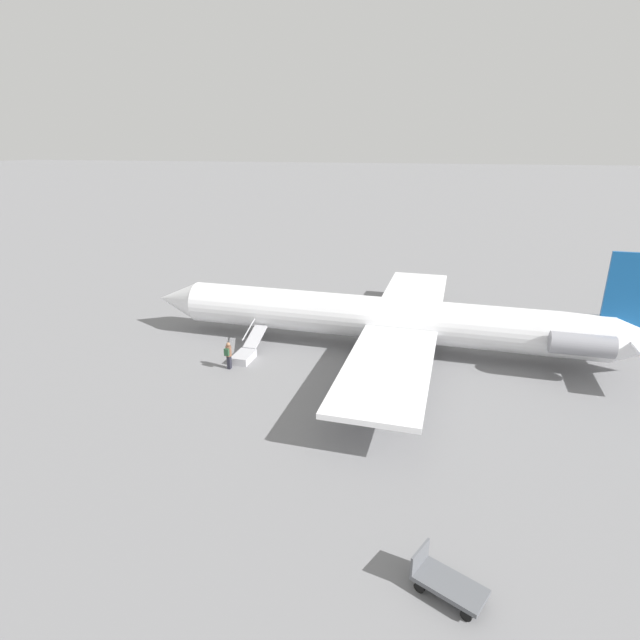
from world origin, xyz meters
TOP-DOWN VIEW (x-y plane):
  - ground_plane at (0.00, 0.00)m, footprint 600.00×600.00m
  - airplane_main at (-1.04, 0.04)m, footprint 34.27×26.00m
  - boarding_stairs at (8.37, 3.61)m, footprint 1.17×4.06m
  - passenger at (8.81, 5.34)m, footprint 0.36×0.55m
  - luggage_cart at (-4.21, 18.99)m, footprint 2.46×1.95m

SIDE VIEW (x-z plane):
  - ground_plane at x=0.00m, z-range 0.00..0.00m
  - boarding_stairs at x=8.37m, z-range -0.52..1.29m
  - luggage_cart at x=-4.21m, z-range -0.15..1.07m
  - passenger at x=8.81m, z-range 0.13..1.87m
  - airplane_main at x=-1.04m, z-range -1.50..5.94m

